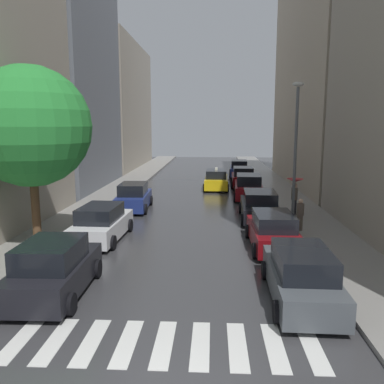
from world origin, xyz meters
name	(u,v)px	position (x,y,z in m)	size (l,w,h in m)	color
ground_plane	(197,195)	(0.00, 24.00, -0.02)	(28.00, 72.00, 0.04)	#363639
sidewalk_left	(114,193)	(-6.50, 24.00, 0.07)	(3.00, 72.00, 0.15)	gray
sidewalk_right	(283,194)	(6.50, 24.00, 0.07)	(3.00, 72.00, 0.15)	gray
crosswalk_stripes	(164,344)	(0.00, 2.79, 0.01)	(7.65, 2.20, 0.01)	silver
building_left_mid	(64,60)	(-11.00, 27.00, 10.47)	(6.00, 13.03, 20.93)	slate
building_left_far	(115,107)	(-11.00, 43.76, 7.50)	(6.00, 19.16, 15.01)	#9E9384
building_right_mid	(329,62)	(11.00, 29.65, 10.54)	(6.00, 20.45, 21.09)	#B2A38C
parked_car_left_nearest	(54,270)	(-3.78, 5.48, 0.82)	(2.18, 4.28, 1.77)	black
parked_car_left_second	(102,224)	(-3.96, 11.54, 0.78)	(2.18, 4.61, 1.66)	silver
parked_car_left_third	(134,197)	(-3.80, 18.26, 0.79)	(2.12, 4.30, 1.70)	navy
parked_car_right_nearest	(301,276)	(3.86, 5.46, 0.78)	(2.07, 4.78, 1.66)	#474C51
parked_car_right_second	(273,231)	(3.78, 10.72, 0.75)	(2.08, 4.50, 1.59)	maroon
parked_car_right_third	(259,206)	(3.80, 15.96, 0.78)	(2.27, 4.68, 1.66)	black
parked_car_right_fourth	(248,187)	(3.77, 22.69, 0.82)	(2.32, 4.88, 1.75)	maroon
parked_car_right_fifth	(243,178)	(3.77, 28.13, 0.80)	(2.15, 4.22, 1.72)	maroon
parked_car_right_sixth	(239,169)	(3.84, 34.68, 0.81)	(2.14, 4.55, 1.73)	navy
taxi_midroad	(216,180)	(1.46, 26.78, 0.76)	(2.14, 4.60, 1.81)	yellow
pedestrian_near_tree	(300,214)	(5.47, 13.21, 0.97)	(0.36, 0.36, 1.59)	brown
pedestrian_by_kerb	(295,189)	(5.89, 16.78, 1.64)	(0.95, 0.95, 2.09)	black
street_tree_left	(30,127)	(-6.44, 10.24, 5.22)	(5.04, 5.04, 7.60)	#513823
lamp_post_right	(296,143)	(5.55, 15.36, 4.36)	(0.60, 0.28, 7.35)	#595B60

